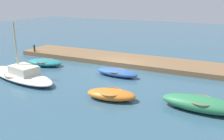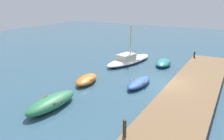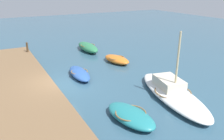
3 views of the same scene
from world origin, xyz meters
The scene contains 9 objects.
ground_plane centered at (0.00, 0.00, 0.00)m, with size 84.00×84.00×0.00m, color #33566B.
dock_platform centered at (0.00, -2.41, 0.21)m, with size 22.08×3.87×0.42m, color brown.
rowboat_blue centered at (-0.95, 1.77, 0.29)m, with size 3.57×1.45×0.57m.
dinghy_orange centered at (-2.56, 6.04, 0.33)m, with size 3.19×1.87×0.64m.
rowboat_teal centered at (6.09, 1.88, 0.31)m, with size 3.42×2.02×0.60m.
sailboat_white centered at (5.13, 5.62, 0.39)m, with size 7.43×3.67×4.26m.
rowboat_green centered at (-7.61, 5.33, 0.42)m, with size 4.30×1.54×0.83m.
mooring_post_west centered at (-8.80, -0.73, 0.90)m, with size 0.19×0.19×0.97m, color #47331E.
mooring_post_mid_west centered at (9.65, -0.73, 0.77)m, with size 0.19×0.19×0.71m, color #47331E.
Camera 2 is at (-17.83, -5.08, 7.15)m, focal length 36.71 mm.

